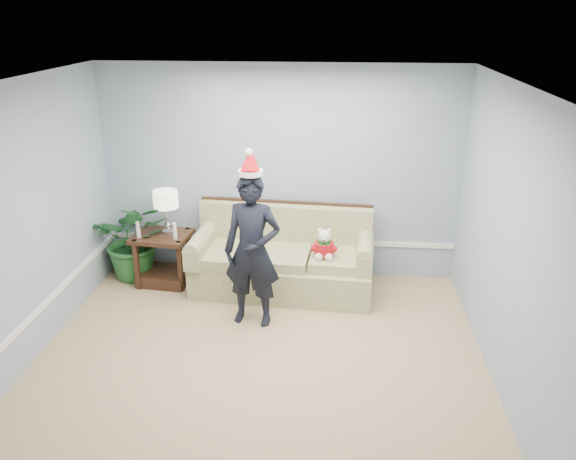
# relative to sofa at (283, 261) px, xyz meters

# --- Properties ---
(room_shell) EXTENTS (4.54, 5.04, 2.74)m
(room_shell) POSITION_rel_sofa_xyz_m (-0.09, -2.04, 0.99)
(room_shell) COLOR tan
(room_shell) RESTS_ON ground
(wainscot_trim) EXTENTS (4.49, 4.99, 0.06)m
(wainscot_trim) POSITION_rel_sofa_xyz_m (-1.27, -0.87, 0.09)
(wainscot_trim) COLOR white
(wainscot_trim) RESTS_ON room_shell
(sofa) EXTENTS (2.25, 1.09, 1.02)m
(sofa) POSITION_rel_sofa_xyz_m (0.00, 0.00, 0.00)
(sofa) COLOR #52642F
(sofa) RESTS_ON room_shell
(side_table) EXTENTS (0.74, 0.64, 0.66)m
(side_table) POSITION_rel_sofa_xyz_m (-1.53, 0.01, -0.11)
(side_table) COLOR #3C2415
(side_table) RESTS_ON room_shell
(table_lamp) EXTENTS (0.31, 0.31, 0.55)m
(table_lamp) POSITION_rel_sofa_xyz_m (-1.46, 0.08, 0.71)
(table_lamp) COLOR silver
(table_lamp) RESTS_ON side_table
(candle_pair) EXTENTS (0.51, 0.05, 0.20)m
(candle_pair) POSITION_rel_sofa_xyz_m (-1.55, -0.11, 0.39)
(candle_pair) COLOR silver
(candle_pair) RESTS_ON side_table
(houseplant) EXTENTS (1.06, 0.96, 1.06)m
(houseplant) POSITION_rel_sofa_xyz_m (-1.93, 0.14, 0.16)
(houseplant) COLOR #1F5A28
(houseplant) RESTS_ON room_shell
(man) EXTENTS (0.67, 0.49, 1.71)m
(man) POSITION_rel_sofa_xyz_m (-0.25, -0.84, 0.49)
(man) COLOR black
(man) RESTS_ON room_shell
(santa_hat) EXTENTS (0.26, 0.30, 0.30)m
(santa_hat) POSITION_rel_sofa_xyz_m (-0.25, -0.83, 1.47)
(santa_hat) COLOR white
(santa_hat) RESTS_ON man
(teddy_bear) EXTENTS (0.23, 0.26, 0.37)m
(teddy_bear) POSITION_rel_sofa_xyz_m (0.50, -0.24, 0.31)
(teddy_bear) COLOR white
(teddy_bear) RESTS_ON sofa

